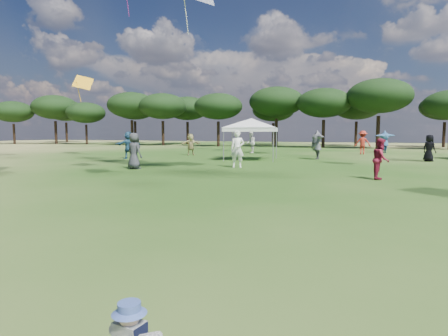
% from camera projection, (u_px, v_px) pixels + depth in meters
% --- Properties ---
extents(tree_line, '(108.78, 17.63, 7.77)m').
position_uv_depth(tree_line, '(370.00, 101.00, 43.73)').
color(tree_line, black).
rests_on(tree_line, ground).
extents(tent_left, '(6.41, 6.41, 2.96)m').
position_uv_depth(tent_left, '(251.00, 120.00, 23.93)').
color(tent_left, gray).
rests_on(tent_left, ground).
extents(festival_crowd, '(29.66, 21.57, 1.91)m').
position_uv_depth(festival_crowd, '(334.00, 145.00, 24.58)').
color(festival_crowd, '#171A51').
rests_on(festival_crowd, ground).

